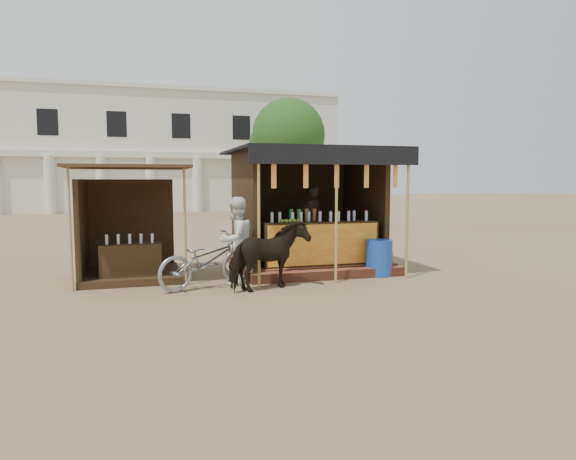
# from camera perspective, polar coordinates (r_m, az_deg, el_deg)

# --- Properties ---
(ground) EXTENTS (120.00, 120.00, 0.00)m
(ground) POSITION_cam_1_polar(r_m,az_deg,el_deg) (8.79, 2.96, -8.13)
(ground) COLOR #846B4C
(ground) RESTS_ON ground
(main_stall) EXTENTS (3.60, 3.61, 2.78)m
(main_stall) POSITION_cam_1_polar(r_m,az_deg,el_deg) (12.09, 2.25, 0.56)
(main_stall) COLOR brown
(main_stall) RESTS_ON ground
(secondary_stall) EXTENTS (2.40, 2.40, 2.38)m
(secondary_stall) POSITION_cam_1_polar(r_m,az_deg,el_deg) (11.37, -17.93, -0.92)
(secondary_stall) COLOR #352213
(secondary_stall) RESTS_ON ground
(cow) EXTENTS (1.70, 1.22, 1.31)m
(cow) POSITION_cam_1_polar(r_m,az_deg,el_deg) (9.70, -2.14, -2.88)
(cow) COLOR black
(cow) RESTS_ON ground
(motorbike) EXTENTS (2.17, 1.45, 1.08)m
(motorbike) POSITION_cam_1_polar(r_m,az_deg,el_deg) (10.03, -9.00, -3.34)
(motorbike) COLOR gray
(motorbike) RESTS_ON ground
(bystander) EXTENTS (1.08, 1.03, 1.75)m
(bystander) POSITION_cam_1_polar(r_m,az_deg,el_deg) (10.30, -5.79, -1.19)
(bystander) COLOR white
(bystander) RESTS_ON ground
(blue_barrel) EXTENTS (0.65, 0.65, 0.79)m
(blue_barrel) POSITION_cam_1_polar(r_m,az_deg,el_deg) (11.36, 10.06, -3.06)
(blue_barrel) COLOR #163FA8
(blue_barrel) RESTS_ON ground
(red_crate) EXTENTS (0.54, 0.48, 0.28)m
(red_crate) POSITION_cam_1_polar(r_m,az_deg,el_deg) (11.42, 10.18, -4.31)
(red_crate) COLOR maroon
(red_crate) RESTS_ON ground
(cooler) EXTENTS (0.76, 0.67, 0.46)m
(cooler) POSITION_cam_1_polar(r_m,az_deg,el_deg) (12.03, 9.88, -3.35)
(cooler) COLOR #19723E
(cooler) RESTS_ON ground
(background_building) EXTENTS (26.00, 7.45, 8.18)m
(background_building) POSITION_cam_1_polar(r_m,az_deg,el_deg) (38.06, -15.20, 8.24)
(background_building) COLOR silver
(background_building) RESTS_ON ground
(tree) EXTENTS (4.50, 4.40, 7.00)m
(tree) POSITION_cam_1_polar(r_m,az_deg,el_deg) (31.52, -0.35, 10.22)
(tree) COLOR #382314
(tree) RESTS_ON ground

